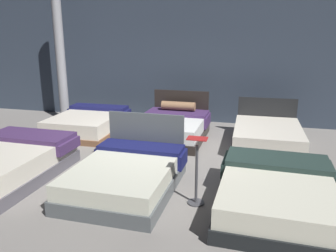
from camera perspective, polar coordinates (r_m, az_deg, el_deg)
name	(u,v)px	position (r m, az deg, el deg)	size (l,w,h in m)	color
ground_plane	(155,160)	(6.57, -2.19, -5.79)	(18.00, 18.00, 0.02)	gray
showroom_back_wall	(189,57)	(9.28, 3.54, 11.55)	(18.00, 0.06, 3.50)	#333D4C
bed_0	(7,162)	(6.32, -25.56, -5.58)	(1.65, 2.17, 0.58)	#57535D
bed_1	(127,175)	(5.34, -6.95, -8.19)	(1.55, 2.05, 1.01)	#52585B
bed_2	(276,193)	(4.95, 17.88, -10.76)	(1.64, 2.14, 0.54)	black
bed_3	(88,123)	(8.52, -13.42, 0.48)	(1.63, 1.95, 0.54)	brown
bed_4	(172,127)	(7.80, 0.71, -0.22)	(1.55, 1.97, 0.99)	black
bed_5	(267,136)	(7.55, 16.45, -1.67)	(1.47, 1.98, 0.90)	black
price_sign	(196,179)	(4.83, 4.82, -8.94)	(0.28, 0.24, 0.98)	#3F3F44
support_pillar	(60,57)	(9.76, -17.75, 11.06)	(0.25, 0.25, 3.50)	#99999E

